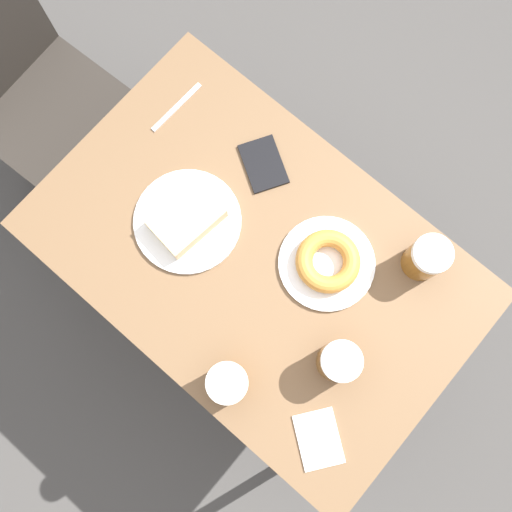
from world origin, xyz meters
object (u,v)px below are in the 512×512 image
(beer_mug_left, at_px, (426,258))
(napkin_folded, at_px, (319,439))
(passport_near_edge, at_px, (263,164))
(beer_mug_center, at_px, (228,383))
(plate_with_cake, at_px, (187,219))
(fork, at_px, (177,107))
(beer_mug_right, at_px, (339,362))
(plate_with_donut, at_px, (327,262))
(chair, at_px, (20,83))

(beer_mug_left, bearing_deg, napkin_folded, -171.01)
(beer_mug_left, bearing_deg, passport_near_edge, 96.99)
(beer_mug_center, relative_size, napkin_folded, 0.76)
(plate_with_cake, bearing_deg, fork, 47.47)
(beer_mug_right, distance_m, napkin_folded, 0.18)
(plate_with_donut, height_order, beer_mug_left, beer_mug_left)
(plate_with_cake, relative_size, beer_mug_left, 2.24)
(beer_mug_right, xyz_separation_m, passport_near_edge, (0.25, 0.42, -0.05))
(beer_mug_center, bearing_deg, napkin_folded, -81.04)
(beer_mug_left, height_order, napkin_folded, beer_mug_left)
(beer_mug_left, xyz_separation_m, beer_mug_right, (-0.30, 0.01, 0.00))
(plate_with_cake, distance_m, beer_mug_right, 0.46)
(passport_near_edge, bearing_deg, napkin_folded, -128.65)
(plate_with_cake, distance_m, plate_with_donut, 0.33)
(beer_mug_right, relative_size, napkin_folded, 0.76)
(napkin_folded, distance_m, passport_near_edge, 0.63)
(beer_mug_left, xyz_separation_m, napkin_folded, (-0.45, -0.07, -0.05))
(chair, bearing_deg, beer_mug_center, -105.58)
(chair, relative_size, beer_mug_right, 8.13)
(plate_with_cake, height_order, fork, plate_with_cake)
(passport_near_edge, bearing_deg, beer_mug_center, -147.86)
(beer_mug_left, xyz_separation_m, beer_mug_center, (-0.48, 0.15, 0.00))
(beer_mug_left, relative_size, beer_mug_right, 1.00)
(chair, height_order, beer_mug_right, chair)
(chair, distance_m, fork, 0.54)
(passport_near_edge, bearing_deg, plate_with_cake, 169.31)
(beer_mug_right, bearing_deg, napkin_folded, -153.06)
(napkin_folded, bearing_deg, beer_mug_left, 8.99)
(fork, bearing_deg, chair, 110.71)
(plate_with_donut, relative_size, beer_mug_left, 1.98)
(passport_near_edge, bearing_deg, plate_with_donut, -108.36)
(plate_with_cake, relative_size, beer_mug_right, 2.24)
(plate_with_donut, bearing_deg, beer_mug_right, -135.79)
(plate_with_cake, bearing_deg, beer_mug_right, -93.18)
(beer_mug_center, bearing_deg, beer_mug_right, -38.74)
(plate_with_cake, relative_size, passport_near_edge, 1.63)
(plate_with_donut, height_order, beer_mug_right, beer_mug_right)
(beer_mug_left, distance_m, beer_mug_right, 0.30)
(beer_mug_left, bearing_deg, chair, 102.57)
(plate_with_donut, xyz_separation_m, passport_near_edge, (0.09, 0.27, -0.02))
(beer_mug_center, height_order, passport_near_edge, beer_mug_center)
(chair, bearing_deg, beer_mug_right, -94.86)
(beer_mug_left, relative_size, beer_mug_center, 1.00)
(chair, height_order, plate_with_donut, chair)
(plate_with_donut, bearing_deg, beer_mug_center, -178.98)
(beer_mug_left, relative_size, passport_near_edge, 0.73)
(beer_mug_right, relative_size, passport_near_edge, 0.73)
(plate_with_donut, relative_size, beer_mug_right, 1.98)
(beer_mug_right, height_order, passport_near_edge, beer_mug_right)
(plate_with_cake, bearing_deg, beer_mug_center, -123.93)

